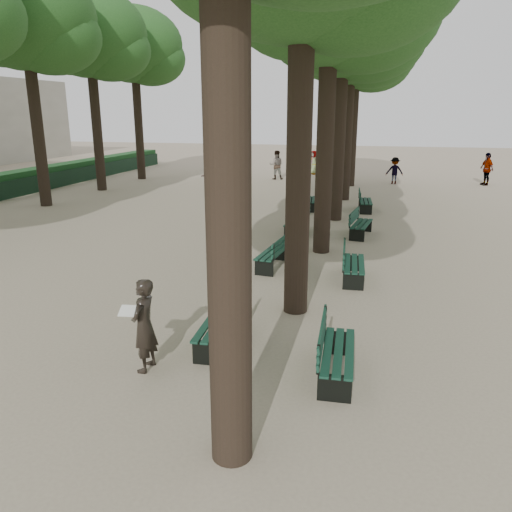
# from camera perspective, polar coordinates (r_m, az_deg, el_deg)

# --- Properties ---
(ground) EXTENTS (120.00, 120.00, 0.00)m
(ground) POSITION_cam_1_polar(r_m,az_deg,el_deg) (8.94, -8.52, -12.44)
(ground) COLOR tan
(ground) RESTS_ON ground
(tree_central_3) EXTENTS (6.00, 6.00, 9.95)m
(tree_central_3) POSITION_cam_1_polar(r_m,az_deg,el_deg) (20.57, 10.04, 25.46)
(tree_central_3) COLOR #33261C
(tree_central_3) RESTS_ON ground
(tree_central_4) EXTENTS (6.00, 6.00, 9.95)m
(tree_central_4) POSITION_cam_1_polar(r_m,az_deg,el_deg) (25.50, 10.90, 23.56)
(tree_central_4) COLOR #33261C
(tree_central_4) RESTS_ON ground
(tree_central_5) EXTENTS (6.00, 6.00, 9.95)m
(tree_central_5) POSITION_cam_1_polar(r_m,az_deg,el_deg) (30.46, 11.47, 22.28)
(tree_central_5) COLOR #33261C
(tree_central_5) RESTS_ON ground
(tree_far_3) EXTENTS (6.00, 6.00, 10.45)m
(tree_far_3) POSITION_cam_1_polar(r_m,az_deg,el_deg) (25.53, -24.96, 23.56)
(tree_far_3) COLOR #33261C
(tree_far_3) RESTS_ON ground
(tree_far_4) EXTENTS (6.00, 6.00, 10.45)m
(tree_far_4) POSITION_cam_1_polar(r_m,az_deg,el_deg) (29.65, -18.57, 22.94)
(tree_far_4) COLOR #33261C
(tree_far_4) RESTS_ON ground
(tree_far_5) EXTENTS (6.00, 6.00, 10.45)m
(tree_far_5) POSITION_cam_1_polar(r_m,az_deg,el_deg) (34.01, -13.82, 22.31)
(tree_far_5) COLOR #33261C
(tree_far_5) RESTS_ON ground
(bench_left_0) EXTENTS (0.66, 1.83, 0.92)m
(bench_left_0) POSITION_cam_1_polar(r_m,az_deg,el_deg) (9.51, -4.31, -8.62)
(bench_left_0) COLOR black
(bench_left_0) RESTS_ON ground
(bench_left_1) EXTENTS (0.77, 1.85, 0.92)m
(bench_left_1) POSITION_cam_1_polar(r_m,az_deg,el_deg) (14.07, 1.95, -0.28)
(bench_left_1) COLOR black
(bench_left_1) RESTS_ON ground
(bench_left_2) EXTENTS (0.72, 1.84, 0.92)m
(bench_left_2) POSITION_cam_1_polar(r_m,az_deg,el_deg) (18.08, 4.69, 3.40)
(bench_left_2) COLOR black
(bench_left_2) RESTS_ON ground
(bench_left_3) EXTENTS (0.77, 1.85, 0.92)m
(bench_left_3) POSITION_cam_1_polar(r_m,az_deg,el_deg) (22.75, 6.63, 5.99)
(bench_left_3) COLOR black
(bench_left_3) RESTS_ON ground
(bench_right_0) EXTENTS (0.65, 1.82, 0.92)m
(bench_right_0) POSITION_cam_1_polar(r_m,az_deg,el_deg) (8.55, 9.24, -11.79)
(bench_right_0) COLOR black
(bench_right_0) RESTS_ON ground
(bench_right_1) EXTENTS (0.67, 1.83, 0.92)m
(bench_right_1) POSITION_cam_1_polar(r_m,az_deg,el_deg) (13.27, 11.08, -1.59)
(bench_right_1) COLOR black
(bench_right_1) RESTS_ON ground
(bench_right_2) EXTENTS (0.81, 1.86, 0.92)m
(bench_right_2) POSITION_cam_1_polar(r_m,az_deg,el_deg) (18.04, 11.91, 3.08)
(bench_right_2) COLOR black
(bench_right_2) RESTS_ON ground
(bench_right_3) EXTENTS (0.70, 1.84, 0.92)m
(bench_right_3) POSITION_cam_1_polar(r_m,az_deg,el_deg) (22.73, 12.38, 5.71)
(bench_right_3) COLOR black
(bench_right_3) RESTS_ON ground
(man_with_map) EXTENTS (0.61, 0.66, 1.63)m
(man_with_map) POSITION_cam_1_polar(r_m,az_deg,el_deg) (8.63, -12.67, -7.74)
(man_with_map) COLOR black
(man_with_map) RESTS_ON ground
(pedestrian_a) EXTENTS (0.96, 0.56, 1.85)m
(pedestrian_a) POSITION_cam_1_polar(r_m,az_deg,el_deg) (32.88, 2.34, 10.35)
(pedestrian_a) COLOR #262628
(pedestrian_a) RESTS_ON ground
(pedestrian_c) EXTENTS (0.81, 1.19, 1.92)m
(pedestrian_c) POSITION_cam_1_polar(r_m,az_deg,el_deg) (33.18, 24.85, 9.01)
(pedestrian_c) COLOR #262628
(pedestrian_c) RESTS_ON ground
(pedestrian_e) EXTENTS (0.86, 1.41, 1.52)m
(pedestrian_e) POSITION_cam_1_polar(r_m,az_deg,el_deg) (28.44, -5.05, 9.06)
(pedestrian_e) COLOR #262628
(pedestrian_e) RESTS_ON ground
(pedestrian_d) EXTENTS (0.81, 0.77, 1.64)m
(pedestrian_d) POSITION_cam_1_polar(r_m,az_deg,el_deg) (35.83, 6.63, 10.57)
(pedestrian_d) COLOR #262628
(pedestrian_d) RESTS_ON ground
(pedestrian_b) EXTENTS (1.05, 0.40, 1.60)m
(pedestrian_b) POSITION_cam_1_polar(r_m,az_deg,el_deg) (31.93, 15.55, 9.38)
(pedestrian_b) COLOR #262628
(pedestrian_b) RESTS_ON ground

